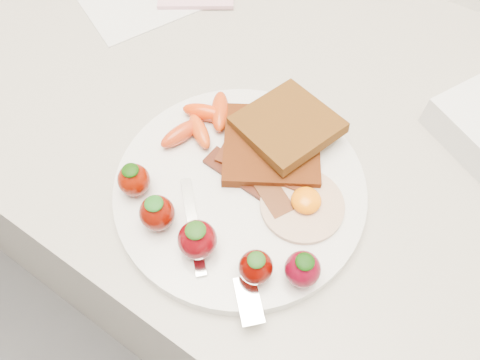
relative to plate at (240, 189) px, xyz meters
The scene contains 9 objects.
counter 0.48m from the plate, 97.88° to the left, with size 2.00×0.60×0.90m, color gray.
plate is the anchor object (origin of this frame).
toast_lower 0.06m from the plate, 87.68° to the left, with size 0.10×0.10×0.01m, color black.
toast_upper 0.09m from the plate, 85.30° to the left, with size 0.09×0.09×0.01m, color #421E06.
fried_egg 0.07m from the plate, 12.83° to the left, with size 0.11×0.11×0.02m.
bacon_strips 0.02m from the plate, 66.14° to the left, with size 0.11×0.07×0.01m.
baby_carrots 0.09m from the plate, 152.98° to the left, with size 0.07×0.11×0.02m.
strawberries 0.08m from the plate, 83.47° to the right, with size 0.23×0.07×0.05m.
fork 0.09m from the plate, 70.64° to the right, with size 0.16×0.10×0.00m.
Camera 1 is at (0.16, 1.36, 1.35)m, focal length 35.00 mm.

